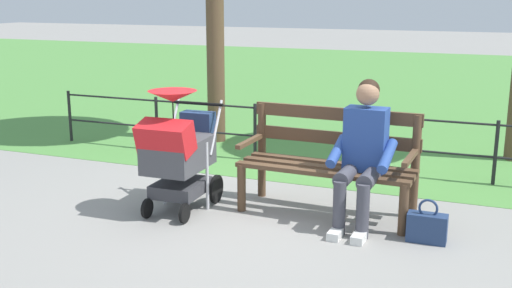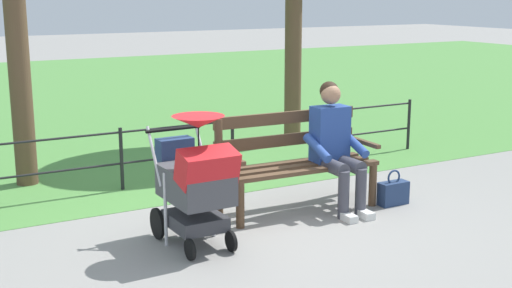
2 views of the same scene
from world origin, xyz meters
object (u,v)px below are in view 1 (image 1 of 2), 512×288
object	(u,v)px
person_on_bench	(362,150)
stroller	(178,149)
park_bench	(330,157)
handbag	(427,227)

from	to	relation	value
person_on_bench	stroller	world-z (taller)	person_on_bench
park_bench	handbag	distance (m)	1.11
handbag	stroller	bearing A→B (deg)	2.09
person_on_bench	handbag	distance (m)	0.84
person_on_bench	park_bench	bearing A→B (deg)	-32.79
stroller	handbag	xyz separation A→B (m)	(-2.25, -0.08, -0.47)
park_bench	person_on_bench	bearing A→B (deg)	147.21
person_on_bench	handbag	world-z (taller)	person_on_bench
park_bench	person_on_bench	world-z (taller)	person_on_bench
park_bench	stroller	size ratio (longest dim) A/B	1.41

